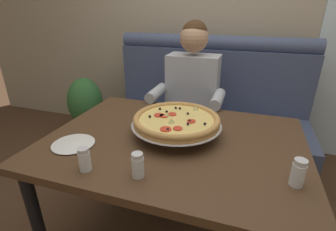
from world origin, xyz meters
The scene contains 10 objects.
back_wall_with_window centered at (0.00, 1.53, 1.40)m, with size 6.00×0.12×2.80m, color tan.
booth_bench centered at (0.00, 0.96, 0.40)m, with size 1.74×0.78×1.13m.
dining_table centered at (0.00, 0.00, 0.64)m, with size 1.32×0.97×0.72m.
diner_main centered at (-0.08, 0.69, 0.71)m, with size 0.54×0.64×1.27m.
pizza centered at (0.00, 0.05, 0.80)m, with size 0.48×0.48×0.12m.
shaker_parmesan centered at (-0.04, -0.35, 0.77)m, with size 0.05×0.05×0.11m.
shaker_oregano centered at (0.56, -0.20, 0.77)m, with size 0.05×0.05×0.11m.
shaker_pepper_flakes centered at (-0.27, -0.38, 0.76)m, with size 0.05×0.05×0.10m.
plate_near_left centered at (-0.46, -0.22, 0.73)m, with size 0.21×0.21×0.02m.
potted_plant centered at (-1.26, 0.96, 0.39)m, with size 0.36×0.36×0.70m.
Camera 1 is at (0.34, -1.11, 1.35)m, focal length 26.75 mm.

